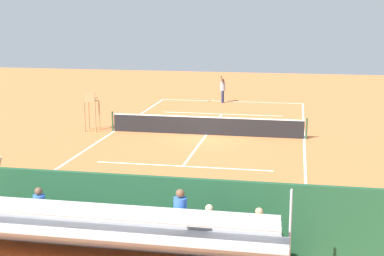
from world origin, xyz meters
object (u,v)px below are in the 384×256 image
tennis_net (206,125)px  tennis_racket (212,101)px  courtside_bench (234,223)px  tennis_ball_near (226,104)px  equipment_bag (176,233)px  tennis_player (223,88)px  bleacher_stand (107,231)px  umpire_chair (91,107)px

tennis_net → tennis_racket: tennis_net is taller
courtside_bench → tennis_ball_near: (3.19, -22.88, -0.53)m
tennis_racket → equipment_bag: bearing=96.3°
equipment_bag → tennis_player: tennis_player is taller
bleacher_stand → tennis_ball_near: size_ratio=137.27×
courtside_bench → tennis_ball_near: 23.11m
bleacher_stand → equipment_bag: bearing=-124.4°
tennis_ball_near → courtside_bench: bearing=97.9°
tennis_net → umpire_chair: (6.20, 0.18, 0.81)m
courtside_bench → tennis_player: size_ratio=0.93×
bleacher_stand → tennis_player: bleacher_stand is taller
tennis_net → tennis_player: 10.49m
umpire_chair → equipment_bag: 15.26m
tennis_racket → tennis_net: bearing=97.1°
bleacher_stand → umpire_chair: bleacher_stand is taller
equipment_bag → tennis_player: 23.95m
tennis_net → tennis_racket: 11.10m
umpire_chair → bleacher_stand: bearing=112.2°
equipment_bag → tennis_racket: equipment_bag is taller
bleacher_stand → tennis_ball_near: 24.98m
equipment_bag → tennis_ball_near: equipment_bag is taller
courtside_bench → tennis_ball_near: courtside_bench is taller
courtside_bench → bleacher_stand: bearing=35.1°
tennis_net → tennis_player: tennis_player is taller
umpire_chair → tennis_ball_near: 11.54m
tennis_net → bleacher_stand: size_ratio=1.14×
tennis_player → equipment_bag: bearing=94.5°
tennis_player → tennis_ball_near: bearing=110.7°
tennis_net → tennis_ball_near: size_ratio=156.06×
tennis_player → bleacher_stand: bearing=91.2°
bleacher_stand → courtside_bench: size_ratio=5.03×
bleacher_stand → tennis_player: 25.83m
equipment_bag → tennis_racket: size_ratio=1.65×
equipment_bag → bleacher_stand: bearing=55.6°
bleacher_stand → equipment_bag: bleacher_stand is taller
equipment_bag → tennis_net: bearing=-84.3°
umpire_chair → equipment_bag: (-7.53, 13.22, -1.13)m
equipment_bag → tennis_player: size_ratio=0.47×
tennis_racket → tennis_ball_near: (-1.15, 1.40, 0.02)m
umpire_chair → tennis_player: 12.05m
tennis_ball_near → equipment_bag: bearing=93.9°
bleacher_stand → tennis_net: bearing=-90.0°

